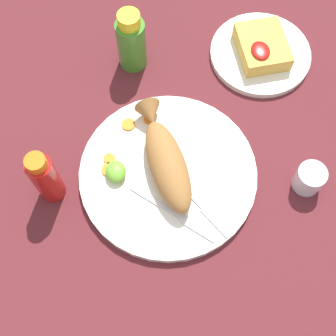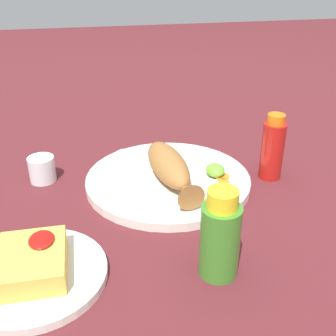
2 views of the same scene
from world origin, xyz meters
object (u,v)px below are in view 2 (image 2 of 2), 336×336
fork_near (141,162)px  hot_sauce_bottle_green (220,236)px  main_plate (168,180)px  salt_cup (42,171)px  hot_sauce_bottle_red (273,148)px  fried_fish (170,168)px  fork_far (159,157)px  side_plate_fries (35,275)px

fork_near → hot_sauce_bottle_green: (-0.35, -0.07, 0.05)m
main_plate → fork_near: 0.09m
hot_sauce_bottle_green → salt_cup: hot_sauce_bottle_green is taller
hot_sauce_bottle_red → salt_cup: size_ratio=2.60×
fried_fish → salt_cup: (0.08, 0.26, -0.02)m
main_plate → hot_sauce_bottle_red: bearing=-93.3°
main_plate → fork_near: bearing=31.2°
fork_far → salt_cup: salt_cup is taller
main_plate → fork_near: size_ratio=2.04×
fork_near → main_plate: bearing=-178.9°
side_plate_fries → hot_sauce_bottle_green: bearing=-98.4°
fried_fish → hot_sauce_bottle_red: 0.22m
hot_sauce_bottle_green → hot_sauce_bottle_red: bearing=-37.1°
fork_near → fork_far: size_ratio=1.17×
side_plate_fries → hot_sauce_bottle_red: bearing=-64.5°
main_plate → hot_sauce_bottle_green: bearing=-175.9°
fork_far → side_plate_fries: (-0.33, 0.25, -0.01)m
fork_near → hot_sauce_bottle_green: hot_sauce_bottle_green is taller
fork_near → hot_sauce_bottle_red: hot_sauce_bottle_red is taller
side_plate_fries → salt_cup: bearing=0.7°
main_plate → side_plate_fries: size_ratio=1.57×
fried_fish → hot_sauce_bottle_green: (-0.26, -0.02, 0.02)m
fried_fish → fork_far: (0.10, 0.00, -0.03)m
fried_fish → fork_far: fried_fish is taller
hot_sauce_bottle_green → side_plate_fries: hot_sauce_bottle_green is taller
fried_fish → fork_far: bearing=-4.4°
fork_far → side_plate_fries: 0.41m
hot_sauce_bottle_red → side_plate_fries: (-0.23, 0.47, -0.06)m
hot_sauce_bottle_green → fork_near: bearing=10.5°
fried_fish → hot_sauce_bottle_red: hot_sauce_bottle_red is taller
main_plate → fork_near: fork_near is taller
fork_far → hot_sauce_bottle_green: bearing=137.5°
fork_near → side_plate_fries: fork_near is taller
fried_fish → fork_far: size_ratio=1.67×
fork_far → hot_sauce_bottle_green: 0.37m
fork_near → side_plate_fries: 0.38m
main_plate → fried_fish: size_ratio=1.43×
fried_fish → salt_cup: fried_fish is taller
side_plate_fries → fork_far: bearing=-37.5°
salt_cup → fork_near: bearing=-88.6°
hot_sauce_bottle_red → salt_cup: (0.08, 0.48, -0.04)m
hot_sauce_bottle_red → fried_fish: bearing=90.7°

